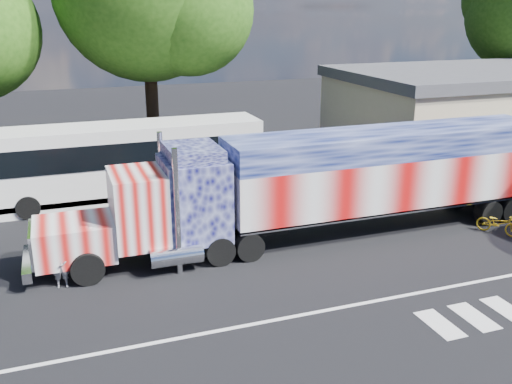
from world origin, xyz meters
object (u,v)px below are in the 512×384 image
object	(u,v)px
coach_bus	(130,161)
woman	(61,266)
semi_truck	(331,181)
bicycle	(498,223)

from	to	relation	value
coach_bus	woman	xyz separation A→B (m)	(-3.42, -8.28, -1.11)
coach_bus	woman	world-z (taller)	coach_bus
semi_truck	bicycle	distance (m)	6.99
bicycle	woman	bearing A→B (deg)	143.47
woman	bicycle	xyz separation A→B (m)	(16.52, -1.09, -0.28)
coach_bus	bicycle	bearing A→B (deg)	-35.58
semi_truck	coach_bus	bearing A→B (deg)	132.56
semi_truck	coach_bus	size ratio (longest dim) A/B	1.68
semi_truck	woman	bearing A→B (deg)	-174.33
coach_bus	woman	distance (m)	9.03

